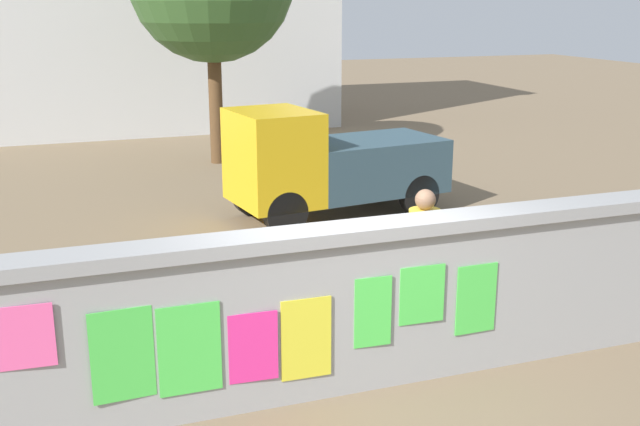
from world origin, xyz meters
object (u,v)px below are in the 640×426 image
auto_rickshaw_truck (328,164)px  person_walking (424,247)px  motorcycle (493,245)px  bicycle_near (83,319)px

auto_rickshaw_truck → person_walking: size_ratio=2.33×
auto_rickshaw_truck → motorcycle: auto_rickshaw_truck is taller
motorcycle → person_walking: 2.08m
bicycle_near → auto_rickshaw_truck: bearing=43.8°
motorcycle → auto_rickshaw_truck: bearing=104.7°
person_walking → auto_rickshaw_truck: bearing=81.8°
motorcycle → person_walking: person_walking is taller
bicycle_near → person_walking: bearing=-12.2°
motorcycle → bicycle_near: size_ratio=1.13×
auto_rickshaw_truck → person_walking: auto_rickshaw_truck is taller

